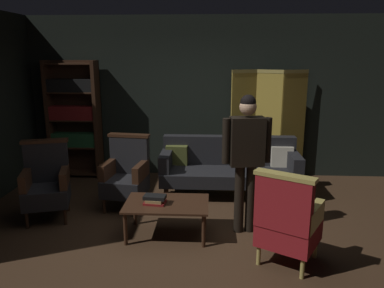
{
  "coord_description": "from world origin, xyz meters",
  "views": [
    {
      "loc": [
        0.26,
        -4.16,
        2.16
      ],
      "look_at": [
        0.0,
        0.8,
        0.95
      ],
      "focal_mm": 34.88,
      "sensor_mm": 36.0,
      "label": 1
    }
  ],
  "objects_px": {
    "armchair_gilt_accent": "(287,221)",
    "book_tan_leather": "(155,200)",
    "velvet_couch": "(229,166)",
    "coffee_table": "(167,206)",
    "armchair_wing_right": "(126,174)",
    "folding_screen": "(268,124)",
    "bookshelf": "(74,117)",
    "armchair_wing_left": "(47,183)",
    "book_black_cloth": "(155,197)",
    "book_red_leather": "(155,202)",
    "standing_figure": "(246,152)"
  },
  "relations": [
    {
      "from": "folding_screen",
      "to": "bookshelf",
      "type": "relative_size",
      "value": 0.93
    },
    {
      "from": "book_tan_leather",
      "to": "coffee_table",
      "type": "bearing_deg",
      "value": 13.49
    },
    {
      "from": "armchair_wing_right",
      "to": "book_black_cloth",
      "type": "distance_m",
      "value": 1.02
    },
    {
      "from": "velvet_couch",
      "to": "book_black_cloth",
      "type": "height_order",
      "value": "velvet_couch"
    },
    {
      "from": "coffee_table",
      "to": "book_black_cloth",
      "type": "xyz_separation_m",
      "value": [
        -0.14,
        -0.03,
        0.13
      ]
    },
    {
      "from": "coffee_table",
      "to": "bookshelf",
      "type": "bearing_deg",
      "value": 130.59
    },
    {
      "from": "velvet_couch",
      "to": "book_black_cloth",
      "type": "bearing_deg",
      "value": -122.34
    },
    {
      "from": "folding_screen",
      "to": "standing_figure",
      "type": "relative_size",
      "value": 1.12
    },
    {
      "from": "armchair_gilt_accent",
      "to": "book_red_leather",
      "type": "xyz_separation_m",
      "value": [
        -1.45,
        0.55,
        -0.06
      ]
    },
    {
      "from": "book_tan_leather",
      "to": "armchair_wing_left",
      "type": "bearing_deg",
      "value": 163.1
    },
    {
      "from": "armchair_gilt_accent",
      "to": "velvet_couch",
      "type": "bearing_deg",
      "value": 103.84
    },
    {
      "from": "armchair_gilt_accent",
      "to": "armchair_wing_right",
      "type": "height_order",
      "value": "same"
    },
    {
      "from": "folding_screen",
      "to": "armchair_gilt_accent",
      "type": "distance_m",
      "value": 2.86
    },
    {
      "from": "standing_figure",
      "to": "book_black_cloth",
      "type": "bearing_deg",
      "value": -170.08
    },
    {
      "from": "folding_screen",
      "to": "velvet_couch",
      "type": "height_order",
      "value": "folding_screen"
    },
    {
      "from": "armchair_wing_right",
      "to": "standing_figure",
      "type": "distance_m",
      "value": 1.84
    },
    {
      "from": "armchair_wing_right",
      "to": "coffee_table",
      "type": "bearing_deg",
      "value": -51.09
    },
    {
      "from": "book_black_cloth",
      "to": "standing_figure",
      "type": "bearing_deg",
      "value": 9.92
    },
    {
      "from": "velvet_couch",
      "to": "coffee_table",
      "type": "height_order",
      "value": "velvet_couch"
    },
    {
      "from": "folding_screen",
      "to": "book_tan_leather",
      "type": "relative_size",
      "value": 9.64
    },
    {
      "from": "armchair_wing_right",
      "to": "book_black_cloth",
      "type": "height_order",
      "value": "armchair_wing_right"
    },
    {
      "from": "bookshelf",
      "to": "armchair_wing_left",
      "type": "height_order",
      "value": "bookshelf"
    },
    {
      "from": "armchair_gilt_accent",
      "to": "book_tan_leather",
      "type": "xyz_separation_m",
      "value": [
        -1.45,
        0.55,
        -0.03
      ]
    },
    {
      "from": "book_red_leather",
      "to": "book_black_cloth",
      "type": "relative_size",
      "value": 0.97
    },
    {
      "from": "armchair_gilt_accent",
      "to": "book_tan_leather",
      "type": "distance_m",
      "value": 1.55
    },
    {
      "from": "armchair_gilt_accent",
      "to": "book_tan_leather",
      "type": "height_order",
      "value": "armchair_gilt_accent"
    },
    {
      "from": "armchair_wing_right",
      "to": "book_black_cloth",
      "type": "xyz_separation_m",
      "value": [
        0.54,
        -0.87,
        0.01
      ]
    },
    {
      "from": "velvet_couch",
      "to": "armchair_wing_left",
      "type": "xyz_separation_m",
      "value": [
        -2.47,
        -1.04,
        0.04
      ]
    },
    {
      "from": "coffee_table",
      "to": "book_black_cloth",
      "type": "bearing_deg",
      "value": -166.51
    },
    {
      "from": "armchair_gilt_accent",
      "to": "armchair_wing_right",
      "type": "xyz_separation_m",
      "value": [
        -1.99,
        1.42,
        0.0
      ]
    },
    {
      "from": "standing_figure",
      "to": "book_black_cloth",
      "type": "xyz_separation_m",
      "value": [
        -1.08,
        -0.19,
        -0.52
      ]
    },
    {
      "from": "armchair_wing_left",
      "to": "book_black_cloth",
      "type": "bearing_deg",
      "value": -16.9
    },
    {
      "from": "velvet_couch",
      "to": "book_tan_leather",
      "type": "relative_size",
      "value": 10.76
    },
    {
      "from": "coffee_table",
      "to": "armchair_gilt_accent",
      "type": "height_order",
      "value": "armchair_gilt_accent"
    },
    {
      "from": "coffee_table",
      "to": "book_tan_leather",
      "type": "distance_m",
      "value": 0.17
    },
    {
      "from": "armchair_wing_left",
      "to": "book_black_cloth",
      "type": "relative_size",
      "value": 4.01
    },
    {
      "from": "velvet_couch",
      "to": "armchair_gilt_accent",
      "type": "height_order",
      "value": "armchair_gilt_accent"
    },
    {
      "from": "armchair_wing_right",
      "to": "book_red_leather",
      "type": "height_order",
      "value": "armchair_wing_right"
    },
    {
      "from": "bookshelf",
      "to": "coffee_table",
      "type": "relative_size",
      "value": 2.05
    },
    {
      "from": "armchair_wing_left",
      "to": "armchair_wing_right",
      "type": "height_order",
      "value": "same"
    },
    {
      "from": "bookshelf",
      "to": "standing_figure",
      "type": "bearing_deg",
      "value": -35.87
    },
    {
      "from": "book_red_leather",
      "to": "armchair_wing_left",
      "type": "bearing_deg",
      "value": 163.1
    },
    {
      "from": "velvet_couch",
      "to": "coffee_table",
      "type": "xyz_separation_m",
      "value": [
        -0.81,
        -1.46,
        -0.08
      ]
    },
    {
      "from": "armchair_wing_left",
      "to": "armchair_wing_right",
      "type": "distance_m",
      "value": 1.06
    },
    {
      "from": "book_tan_leather",
      "to": "book_red_leather",
      "type": "bearing_deg",
      "value": 90.0
    },
    {
      "from": "bookshelf",
      "to": "velvet_couch",
      "type": "relative_size",
      "value": 0.97
    },
    {
      "from": "bookshelf",
      "to": "velvet_couch",
      "type": "distance_m",
      "value": 2.87
    },
    {
      "from": "folding_screen",
      "to": "coffee_table",
      "type": "relative_size",
      "value": 1.9
    },
    {
      "from": "standing_figure",
      "to": "book_black_cloth",
      "type": "distance_m",
      "value": 1.22
    },
    {
      "from": "bookshelf",
      "to": "armchair_wing_left",
      "type": "bearing_deg",
      "value": -82.54
    }
  ]
}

